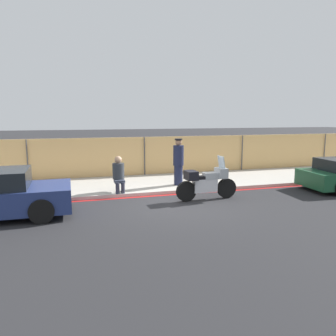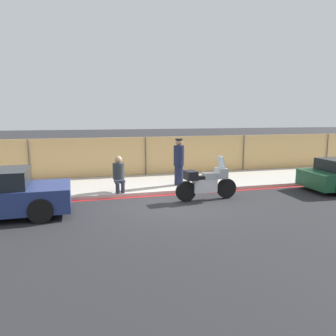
{
  "view_description": "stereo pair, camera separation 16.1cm",
  "coord_description": "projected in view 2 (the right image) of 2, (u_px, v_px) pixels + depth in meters",
  "views": [
    {
      "loc": [
        -3.18,
        -9.91,
        2.87
      ],
      "look_at": [
        0.06,
        1.25,
        1.01
      ],
      "focal_mm": 35.0,
      "sensor_mm": 36.0,
      "label": 1
    },
    {
      "loc": [
        -3.02,
        -9.96,
        2.87
      ],
      "look_at": [
        0.06,
        1.25,
        1.01
      ],
      "focal_mm": 35.0,
      "sensor_mm": 36.0,
      "label": 2
    }
  ],
  "objects": [
    {
      "name": "ground_plane",
      "position": [
        176.0,
        204.0,
        10.73
      ],
      "size": [
        120.0,
        120.0,
        0.0
      ],
      "primitive_type": "plane",
      "color": "#262628"
    },
    {
      "name": "motorcycle",
      "position": [
        206.0,
        183.0,
        11.21
      ],
      "size": [
        2.23,
        0.57,
        1.5
      ],
      "rotation": [
        0.0,
        0.0,
        0.05
      ],
      "color": "black",
      "rests_on": "ground_plane"
    },
    {
      "name": "officer_standing",
      "position": [
        179.0,
        161.0,
        13.0
      ],
      "size": [
        0.42,
        0.42,
        1.85
      ],
      "color": "#191E38",
      "rests_on": "sidewalk"
    },
    {
      "name": "person_seated_on_curb",
      "position": [
        119.0,
        172.0,
        11.92
      ],
      "size": [
        0.43,
        0.69,
        1.3
      ],
      "color": "#2D3342",
      "rests_on": "sidewalk"
    },
    {
      "name": "curb_paint_stripe",
      "position": [
        166.0,
        195.0,
        11.95
      ],
      "size": [
        37.72,
        0.18,
        0.01
      ],
      "color": "red",
      "rests_on": "ground_plane"
    },
    {
      "name": "sidewalk",
      "position": [
        154.0,
        183.0,
        13.74
      ],
      "size": [
        37.72,
        3.59,
        0.13
      ],
      "color": "#ADA89E",
      "rests_on": "ground_plane"
    },
    {
      "name": "storefront_fence",
      "position": [
        145.0,
        157.0,
        15.39
      ],
      "size": [
        35.83,
        0.17,
        1.89
      ],
      "color": "#E5B26B",
      "rests_on": "ground_plane"
    }
  ]
}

